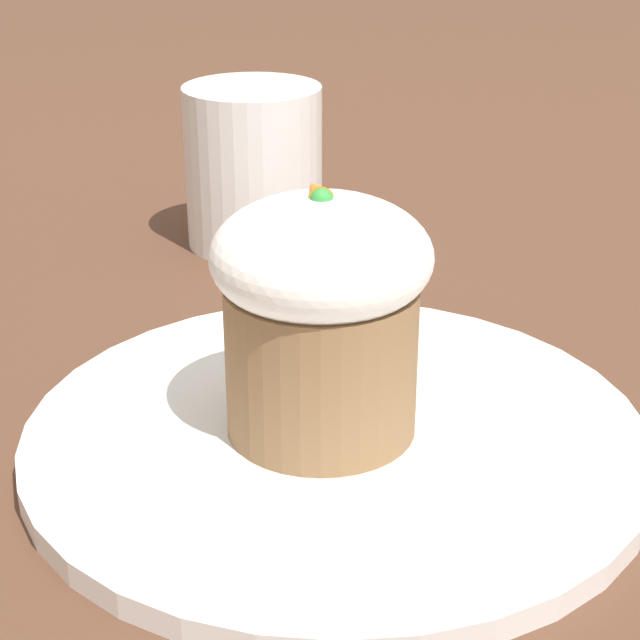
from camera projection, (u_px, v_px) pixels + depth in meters
ground_plane at (336, 448)px, 0.46m from camera, size 4.00×4.00×0.00m
dessert_plate at (336, 437)px, 0.45m from camera, size 0.26×0.26×0.01m
carrot_cake at (320, 307)px, 0.43m from camera, size 0.09×0.09×0.11m
spoon at (387, 409)px, 0.46m from camera, size 0.06×0.11×0.01m
coffee_cup at (246, 166)px, 0.66m from camera, size 0.12×0.08×0.10m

